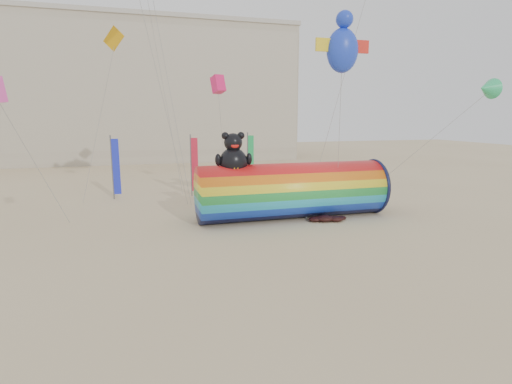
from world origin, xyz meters
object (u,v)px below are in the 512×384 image
object	(u,v)px
hotel_building	(93,92)
fabric_bundle	(327,219)
windsock_assembly	(292,189)
kite_handler	(307,204)

from	to	relation	value
hotel_building	fabric_bundle	bearing A→B (deg)	-67.81
hotel_building	windsock_assembly	xyz separation A→B (m)	(15.79, -41.67, -8.39)
hotel_building	fabric_bundle	xyz separation A→B (m)	(17.65, -43.26, -10.14)
windsock_assembly	fabric_bundle	bearing A→B (deg)	-40.60
hotel_building	kite_handler	bearing A→B (deg)	-68.43
windsock_assembly	kite_handler	size ratio (longest dim) A/B	6.65
kite_handler	windsock_assembly	bearing A→B (deg)	-74.26
fabric_bundle	hotel_building	bearing A→B (deg)	112.19
hotel_building	windsock_assembly	size ratio (longest dim) A/B	4.80
fabric_bundle	kite_handler	bearing A→B (deg)	132.38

